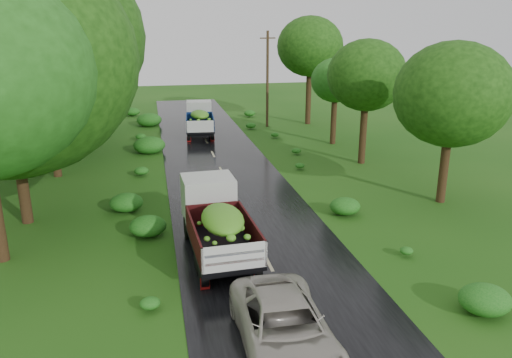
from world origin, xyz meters
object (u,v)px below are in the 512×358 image
object	(u,v)px
truck_far	(200,118)
car	(284,327)
truck_near	(216,218)
utility_pole	(267,78)

from	to	relation	value
truck_far	car	size ratio (longest dim) A/B	1.15
truck_near	car	xyz separation A→B (m)	(0.94, -6.29, -0.68)
truck_near	utility_pole	distance (m)	24.51
truck_far	utility_pole	xyz separation A→B (m)	(5.86, 2.08, 2.66)
truck_near	car	distance (m)	6.40
utility_pole	truck_far	bearing A→B (deg)	-174.75
truck_near	utility_pole	xyz separation A→B (m)	(7.34, 23.24, 2.61)
truck_near	car	bearing A→B (deg)	-84.26
truck_far	car	xyz separation A→B (m)	(-0.53, -27.45, -0.63)
car	utility_pole	xyz separation A→B (m)	(6.40, 29.53, 3.29)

